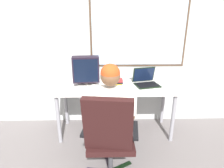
# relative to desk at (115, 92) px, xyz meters

# --- Properties ---
(wall_rear) EXTENTS (5.26, 0.08, 2.60)m
(wall_rear) POSITION_rel_desk_xyz_m (-0.27, 0.37, 0.66)
(wall_rear) COLOR #B6BABA
(wall_rear) RESTS_ON ground
(desk) EXTENTS (1.67, 0.63, 0.73)m
(desk) POSITION_rel_desk_xyz_m (0.00, 0.00, 0.00)
(desk) COLOR gray
(desk) RESTS_ON ground
(office_chair) EXTENTS (0.60, 0.58, 1.02)m
(office_chair) POSITION_rel_desk_xyz_m (-0.10, -0.92, -0.08)
(office_chair) COLOR black
(office_chair) RESTS_ON ground
(person_seated) EXTENTS (0.56, 0.83, 1.25)m
(person_seated) POSITION_rel_desk_xyz_m (-0.07, -0.66, 0.00)
(person_seated) COLOR #3C536E
(person_seated) RESTS_ON ground
(crt_monitor) EXTENTS (0.37, 0.21, 0.41)m
(crt_monitor) POSITION_rel_desk_xyz_m (-0.41, 0.04, 0.31)
(crt_monitor) COLOR beige
(crt_monitor) RESTS_ON desk
(laptop) EXTENTS (0.38, 0.36, 0.24)m
(laptop) POSITION_rel_desk_xyz_m (0.43, 0.07, 0.15)
(laptop) COLOR black
(laptop) RESTS_ON desk
(wine_glass) EXTENTS (0.08, 0.08, 0.15)m
(wine_glass) POSITION_rel_desk_xyz_m (-0.10, -0.11, 0.19)
(wine_glass) COLOR silver
(wine_glass) RESTS_ON desk
(book_stack) EXTENTS (0.21, 0.16, 0.08)m
(book_stack) POSITION_rel_desk_xyz_m (0.00, 0.05, 0.12)
(book_stack) COLOR #B19826
(book_stack) RESTS_ON desk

